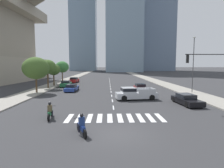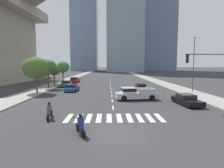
% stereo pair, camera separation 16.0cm
% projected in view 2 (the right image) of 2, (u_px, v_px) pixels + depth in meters
% --- Properties ---
extents(ground_plane, '(800.00, 800.00, 0.00)m').
position_uv_depth(ground_plane, '(116.00, 134.00, 12.59)').
color(ground_plane, '#333335').
extents(sidewalk_east, '(4.00, 260.00, 0.15)m').
position_uv_depth(sidewalk_east, '(168.00, 85.00, 42.68)').
color(sidewalk_east, gray).
rests_on(sidewalk_east, ground).
extents(sidewalk_west, '(4.00, 260.00, 0.15)m').
position_uv_depth(sidewalk_west, '(53.00, 85.00, 42.17)').
color(sidewalk_west, gray).
rests_on(sidewalk_west, ground).
extents(crosswalk_near, '(8.55, 2.78, 0.01)m').
position_uv_depth(crosswalk_near, '(114.00, 118.00, 16.45)').
color(crosswalk_near, silver).
rests_on(crosswalk_near, ground).
extents(lane_divider_center, '(0.14, 50.00, 0.01)m').
position_uv_depth(lane_divider_center, '(111.00, 85.00, 44.30)').
color(lane_divider_center, silver).
rests_on(lane_divider_center, ground).
extents(motorcycle_lead, '(1.09, 2.01, 1.49)m').
position_uv_depth(motorcycle_lead, '(80.00, 126.00, 12.43)').
color(motorcycle_lead, black).
rests_on(motorcycle_lead, ground).
extents(motorcycle_trailing, '(0.70, 2.19, 1.49)m').
position_uv_depth(motorcycle_trailing, '(50.00, 112.00, 16.17)').
color(motorcycle_trailing, black).
rests_on(motorcycle_trailing, ground).
extents(pickup_truck, '(5.72, 2.69, 1.67)m').
position_uv_depth(pickup_truck, '(134.00, 94.00, 25.06)').
color(pickup_truck, '#B7BABF').
rests_on(pickup_truck, ground).
extents(sedan_green_0, '(2.09, 4.51, 1.35)m').
position_uv_depth(sedan_green_0, '(66.00, 84.00, 40.05)').
color(sedan_green_0, '#1E6038').
rests_on(sedan_green_0, ground).
extents(sedan_black_1, '(2.24, 4.88, 1.24)m').
position_uv_depth(sedan_black_1, '(187.00, 100.00, 21.95)').
color(sedan_black_1, black).
rests_on(sedan_black_1, ground).
extents(sedan_red_2, '(1.97, 4.66, 1.31)m').
position_uv_depth(sedan_red_2, '(141.00, 88.00, 33.25)').
color(sedan_red_2, maroon).
rests_on(sedan_red_2, ground).
extents(sedan_blue_3, '(1.98, 4.71, 1.24)m').
position_uv_depth(sedan_blue_3, '(72.00, 88.00, 33.40)').
color(sedan_blue_3, navy).
rests_on(sedan_blue_3, ground).
extents(sedan_red_4, '(2.20, 4.78, 1.37)m').
position_uv_depth(sedan_red_4, '(75.00, 80.00, 50.04)').
color(sedan_red_4, maroon).
rests_on(sedan_red_4, ground).
extents(traffic_signal_near, '(5.15, 0.28, 6.02)m').
position_uv_depth(traffic_signal_near, '(213.00, 68.00, 19.49)').
color(traffic_signal_near, '#333335').
rests_on(traffic_signal_near, sidewalk_east).
extents(street_lamp_east, '(0.50, 0.24, 9.11)m').
position_uv_depth(street_lamp_east, '(194.00, 61.00, 30.46)').
color(street_lamp_east, '#3F3F42').
rests_on(street_lamp_east, sidewalk_east).
extents(street_tree_nearest, '(4.27, 4.27, 5.83)m').
position_uv_depth(street_tree_nearest, '(36.00, 68.00, 30.56)').
color(street_tree_nearest, '#4C3823').
rests_on(street_tree_nearest, sidewalk_west).
extents(street_tree_second, '(3.26, 3.26, 5.58)m').
position_uv_depth(street_tree_second, '(48.00, 67.00, 36.56)').
color(street_tree_second, '#4C3823').
rests_on(street_tree_second, sidewalk_west).
extents(street_tree_third, '(2.88, 2.88, 4.75)m').
position_uv_depth(street_tree_third, '(54.00, 70.00, 40.69)').
color(street_tree_third, '#4C3823').
rests_on(street_tree_third, sidewalk_west).
extents(street_tree_fourth, '(3.46, 3.46, 5.51)m').
position_uv_depth(street_tree_fourth, '(63.00, 67.00, 48.41)').
color(street_tree_fourth, '#4C3823').
rests_on(street_tree_fourth, sidewalk_west).
extents(office_tower_right_skyline, '(26.54, 22.07, 120.11)m').
position_uv_depth(office_tower_right_skyline, '(158.00, 3.00, 151.24)').
color(office_tower_right_skyline, slate).
rests_on(office_tower_right_skyline, ground).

